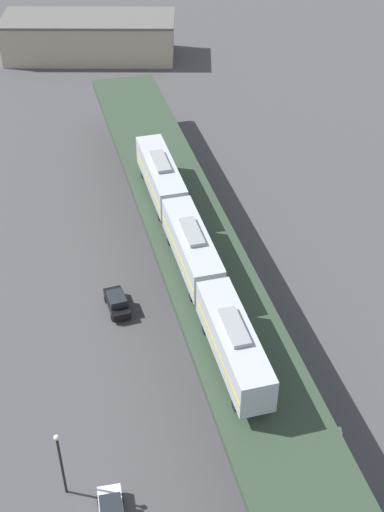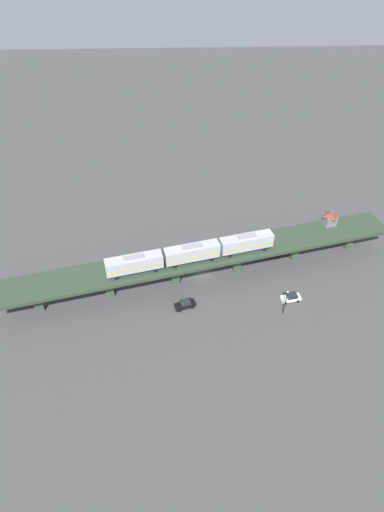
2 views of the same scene
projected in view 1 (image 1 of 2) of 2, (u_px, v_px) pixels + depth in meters
The scene contains 8 objects.
ground_plane at pixel (214, 338), 68.50m from camera, with size 400.00×400.00×0.00m, color #424244.
elevated_viaduct at pixel (215, 294), 64.80m from camera, with size 29.78×91.40×6.67m.
subway_train at pixel (192, 247), 64.66m from camera, with size 11.46×36.82×4.45m.
street_car_black at pixel (117, 302), 71.12m from camera, with size 3.02×4.74×1.89m.
street_car_white at pixel (112, 512), 52.89m from camera, with size 2.50×4.64×1.89m.
delivery_truck at pixel (329, 475), 54.48m from camera, with size 2.82×7.35×3.20m.
street_lamp at pixel (61, 460), 52.78m from camera, with size 0.44×0.44×6.94m.
warehouse_building at pixel (90, 37), 119.31m from camera, with size 28.84×11.01×6.80m.
Camera 1 is at (-3.19, -48.72, 48.73)m, focal length 50.00 mm.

